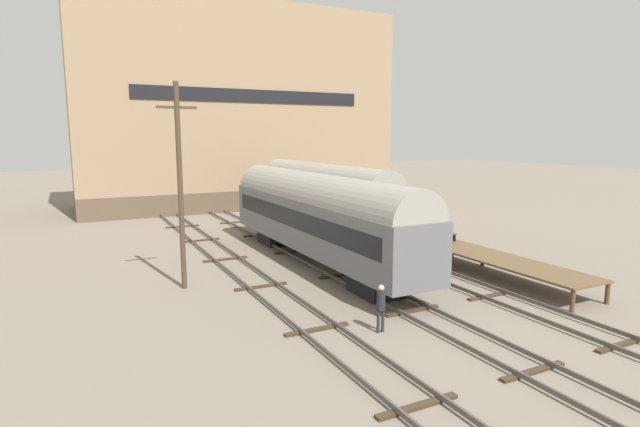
% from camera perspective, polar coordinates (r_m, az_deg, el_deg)
% --- Properties ---
extents(ground_plane, '(200.00, 200.00, 0.00)m').
position_cam_1_polar(ground_plane, '(23.60, 6.01, -8.91)').
color(ground_plane, slate).
extents(track_left, '(2.60, 60.00, 0.26)m').
position_cam_1_polar(track_left, '(21.59, -3.97, -10.19)').
color(track_left, '#4C4742').
rests_on(track_left, ground).
extents(track_middle, '(2.60, 60.00, 0.26)m').
position_cam_1_polar(track_middle, '(23.55, 6.02, -8.58)').
color(track_middle, '#4C4742').
rests_on(track_middle, ground).
extents(track_right, '(2.60, 60.00, 0.26)m').
position_cam_1_polar(track_right, '(26.11, 14.20, -7.06)').
color(track_right, '#4C4742').
rests_on(track_right, ground).
extents(train_car_grey, '(2.96, 18.89, 5.14)m').
position_cam_1_polar(train_car_grey, '(27.87, -0.40, 0.08)').
color(train_car_grey, black).
rests_on(train_car_grey, ground).
extents(train_car_navy, '(3.00, 17.25, 5.21)m').
position_cam_1_polar(train_car_navy, '(36.72, 0.30, 2.24)').
color(train_car_navy, black).
rests_on(train_car_navy, ground).
extents(station_platform, '(2.56, 14.82, 1.05)m').
position_cam_1_polar(station_platform, '(28.52, 16.54, -4.10)').
color(station_platform, brown).
rests_on(station_platform, ground).
extents(bench, '(1.40, 0.40, 0.91)m').
position_cam_1_polar(bench, '(30.07, 14.05, -2.24)').
color(bench, brown).
rests_on(bench, station_platform).
extents(person_worker, '(0.32, 0.32, 1.81)m').
position_cam_1_polar(person_worker, '(18.69, 6.97, -10.19)').
color(person_worker, '#282833').
rests_on(person_worker, ground).
extents(utility_pole, '(1.80, 0.24, 9.61)m').
position_cam_1_polar(utility_pole, '(23.95, -15.69, 3.23)').
color(utility_pole, '#473828').
rests_on(utility_pole, ground).
extents(warehouse_building, '(31.39, 11.36, 19.83)m').
position_cam_1_polar(warehouse_building, '(53.82, -9.65, 11.63)').
color(warehouse_building, brown).
rests_on(warehouse_building, ground).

